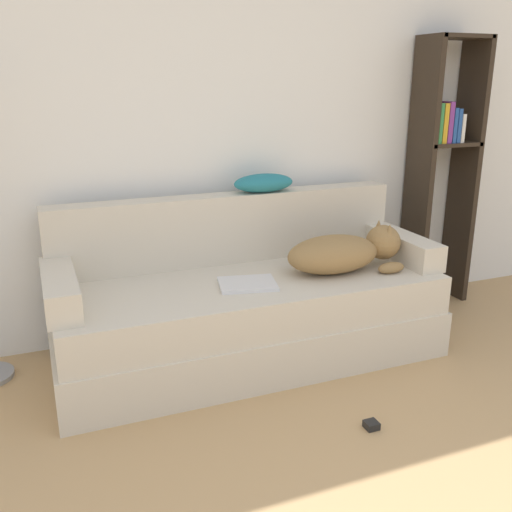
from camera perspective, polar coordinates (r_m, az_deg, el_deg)
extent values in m
cube|color=white|center=(3.30, -4.56, 15.49)|extent=(6.96, 0.06, 2.70)
cube|color=beige|center=(3.12, -0.69, -7.92)|extent=(2.03, 0.80, 0.25)
cube|color=beige|center=(3.02, -0.64, -4.09)|extent=(1.99, 0.76, 0.20)
cube|color=beige|center=(3.23, -2.81, 2.83)|extent=(1.99, 0.15, 0.38)
cube|color=beige|center=(2.78, -19.04, -3.14)|extent=(0.15, 0.61, 0.15)
cube|color=beige|center=(3.40, 14.31, 0.96)|extent=(0.15, 0.61, 0.15)
ellipsoid|color=olive|center=(3.08, 7.70, 0.18)|extent=(0.52, 0.29, 0.20)
sphere|color=olive|center=(3.23, 12.58, 1.36)|extent=(0.19, 0.19, 0.19)
cone|color=olive|center=(3.17, 13.20, 2.36)|extent=(0.07, 0.07, 0.09)
cone|color=olive|center=(3.25, 12.15, 2.82)|extent=(0.07, 0.07, 0.09)
ellipsoid|color=olive|center=(3.14, 13.36, -1.15)|extent=(0.16, 0.07, 0.06)
cube|color=silver|center=(2.88, -0.87, -2.80)|extent=(0.33, 0.28, 0.02)
ellipsoid|color=teal|center=(3.24, 0.76, 7.32)|extent=(0.35, 0.17, 0.10)
cube|color=#2D2319|center=(3.81, 16.00, 7.61)|extent=(0.04, 0.26, 1.71)
cube|color=#2D2319|center=(4.04, 20.13, 7.75)|extent=(0.04, 0.26, 1.71)
cube|color=#2D2319|center=(3.88, 19.36, 19.99)|extent=(0.38, 0.26, 0.02)
cube|color=#2D2319|center=(3.89, 18.41, 10.65)|extent=(0.38, 0.26, 0.02)
cube|color=#337F42|center=(3.79, 17.12, 12.62)|extent=(0.02, 0.20, 0.24)
cube|color=gold|center=(3.81, 17.53, 12.60)|extent=(0.03, 0.20, 0.24)
cube|color=#753384|center=(3.83, 18.00, 12.65)|extent=(0.03, 0.20, 0.25)
cube|color=#234C93|center=(3.85, 18.39, 12.36)|extent=(0.03, 0.20, 0.21)
cube|color=#234C93|center=(3.88, 18.77, 12.30)|extent=(0.03, 0.20, 0.21)
cube|color=silver|center=(3.90, 19.11, 12.05)|extent=(0.02, 0.20, 0.17)
cube|color=black|center=(2.63, 11.46, -16.23)|extent=(0.06, 0.06, 0.03)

